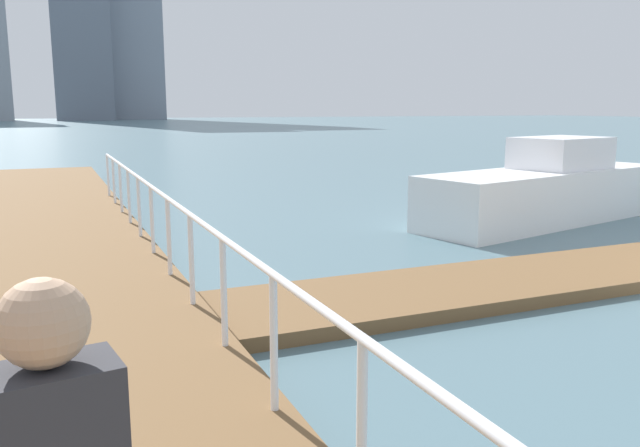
# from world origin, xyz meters

# --- Properties ---
(ground_plane) EXTENTS (300.00, 300.00, 0.00)m
(ground_plane) POSITION_xyz_m (0.00, 20.00, 0.00)
(ground_plane) COLOR slate
(floating_dock) EXTENTS (14.23, 2.00, 0.18)m
(floating_dock) POSITION_xyz_m (3.62, 11.35, 0.09)
(floating_dock) COLOR brown
(floating_dock) RESTS_ON ground_plane
(boardwalk_railing) EXTENTS (0.06, 25.90, 1.08)m
(boardwalk_railing) POSITION_xyz_m (-3.15, 8.26, 1.22)
(boardwalk_railing) COLOR white
(boardwalk_railing) RESTS_ON boardwalk
(moored_boat_1) EXTENTS (7.22, 3.50, 1.95)m
(moored_boat_1) POSITION_xyz_m (6.08, 15.56, 0.74)
(moored_boat_1) COLOR white
(moored_boat_1) RESTS_ON ground_plane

